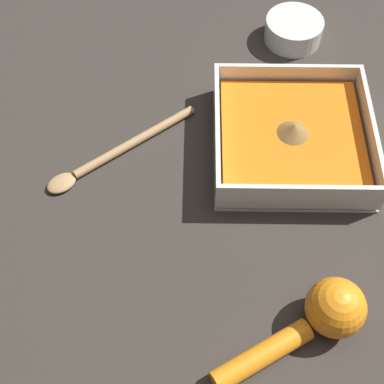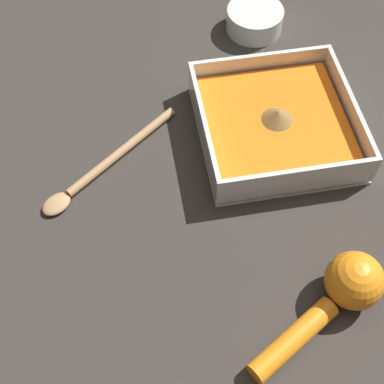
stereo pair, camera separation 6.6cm
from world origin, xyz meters
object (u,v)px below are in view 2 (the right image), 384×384
(spice_bowl, at_px, (254,20))
(lemon_squeezer, at_px, (342,292))
(square_dish, at_px, (276,126))
(wooden_spoon, at_px, (105,165))

(spice_bowl, relative_size, lemon_squeezer, 0.53)
(spice_bowl, bearing_deg, square_dish, 174.14)
(square_dish, height_order, spice_bowl, square_dish)
(lemon_squeezer, xyz_separation_m, wooden_spoon, (0.23, 0.25, -0.02))
(square_dish, relative_size, spice_bowl, 2.32)
(lemon_squeezer, bearing_deg, spice_bowl, 58.10)
(square_dish, distance_m, lemon_squeezer, 0.25)
(square_dish, xyz_separation_m, spice_bowl, (0.22, -0.02, -0.00))
(wooden_spoon, bearing_deg, square_dish, 146.98)
(spice_bowl, height_order, wooden_spoon, spice_bowl)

